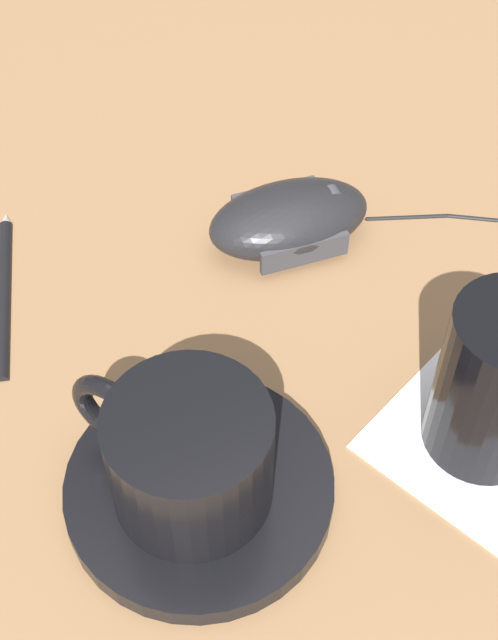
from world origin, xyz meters
TOP-DOWN VIEW (x-y plane):
  - ground_plane at (0.00, 0.00)m, footprint 3.00×3.00m
  - saucer at (-0.04, 0.08)m, footprint 0.14×0.14m
  - coffee_cup at (-0.04, 0.09)m, footprint 0.10×0.08m
  - computer_mouse at (0.11, -0.04)m, footprint 0.07×0.11m
  - napkin_under_glass at (-0.08, -0.07)m, footprint 0.15×0.15m
  - drinking_glass at (-0.07, -0.07)m, footprint 0.06×0.06m
  - pen at (0.14, 0.14)m, footprint 0.14×0.05m

SIDE VIEW (x-z plane):
  - ground_plane at x=0.00m, z-range 0.00..0.00m
  - napkin_under_glass at x=-0.08m, z-range 0.00..0.00m
  - pen at x=0.14m, z-range 0.00..0.01m
  - saucer at x=-0.04m, z-range 0.00..0.01m
  - computer_mouse at x=0.11m, z-range 0.00..0.04m
  - coffee_cup at x=-0.04m, z-range 0.01..0.08m
  - drinking_glass at x=-0.07m, z-range 0.00..0.10m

